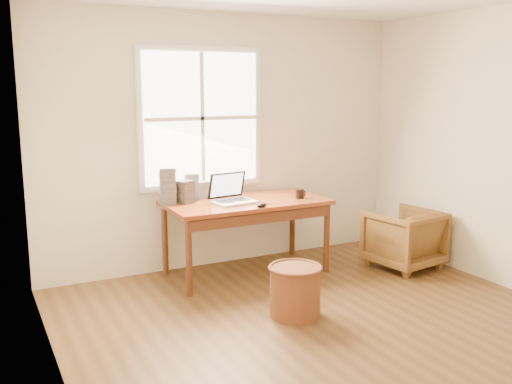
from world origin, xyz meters
TOP-DOWN VIEW (x-y plane):
  - room_shell at (-0.02, 0.16)m, footprint 4.04×4.54m
  - desk at (0.00, 1.80)m, footprint 1.60×0.80m
  - armchair at (1.55, 1.23)m, footprint 0.74×0.76m
  - wicker_stool at (-0.12, 0.64)m, footprint 0.42×0.42m
  - laptop at (-0.16, 1.74)m, footprint 0.49×0.51m
  - mouse at (-0.00, 1.46)m, footprint 0.13×0.10m
  - coffee_mug at (0.53, 1.66)m, footprint 0.09×0.09m
  - cd_stack_a at (-0.47, 2.08)m, footprint 0.17×0.16m
  - cd_stack_b at (-0.57, 1.97)m, footprint 0.18×0.17m
  - cd_stack_c at (-0.73, 2.02)m, footprint 0.19×0.18m
  - cd_stack_d at (-0.36, 2.13)m, footprint 0.15×0.14m

SIDE VIEW (x-z plane):
  - wicker_stool at x=-0.12m, z-range 0.00..0.42m
  - armchair at x=1.55m, z-range 0.00..0.61m
  - desk at x=0.00m, z-range 0.71..0.75m
  - mouse at x=0.00m, z-range 0.75..0.79m
  - coffee_mug at x=0.53m, z-range 0.75..0.85m
  - cd_stack_d at x=-0.36m, z-range 0.75..0.92m
  - cd_stack_b at x=-0.57m, z-range 0.75..0.97m
  - cd_stack_a at x=-0.47m, z-range 0.75..1.02m
  - laptop at x=-0.16m, z-range 0.75..1.08m
  - cd_stack_c at x=-0.73m, z-range 0.75..1.10m
  - room_shell at x=-0.02m, z-range 0.00..2.64m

